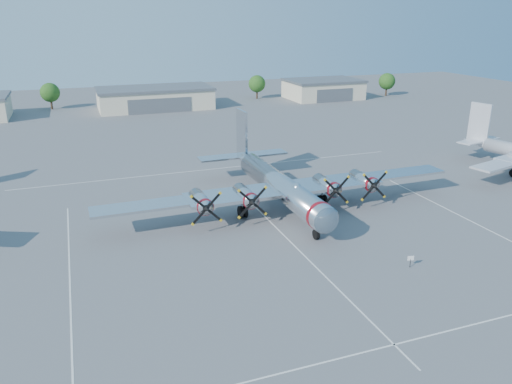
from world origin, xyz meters
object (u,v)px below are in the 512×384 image
object	(u,v)px
tree_west	(50,93)
tree_east	(257,84)
hangar_east	(323,89)
hangar_center	(155,98)
info_placard	(411,259)
main_bomber_b29	(277,206)
tree_far_east	(387,81)

from	to	relation	value
tree_west	tree_east	bearing A→B (deg)	-2.08
hangar_east	hangar_center	bearing A→B (deg)	-180.00
tree_east	hangar_center	bearing A→B (deg)	-168.62
hangar_east	info_placard	size ratio (longest dim) A/B	17.39
main_bomber_b29	info_placard	xyz separation A→B (m)	(5.68, -19.25, 0.83)
tree_far_east	info_placard	size ratio (longest dim) A/B	5.61
hangar_center	tree_west	world-z (taller)	tree_west
main_bomber_b29	info_placard	distance (m)	20.09
hangar_center	main_bomber_b29	world-z (taller)	hangar_center
hangar_center	tree_west	size ratio (longest dim) A/B	4.31
tree_west	tree_east	distance (m)	55.04
hangar_center	tree_east	bearing A→B (deg)	11.38
main_bomber_b29	info_placard	bearing A→B (deg)	-74.40
info_placard	tree_west	bearing A→B (deg)	121.18
tree_east	tree_far_east	xyz separation A→B (m)	(38.00, -8.00, 0.00)
hangar_center	hangar_east	size ratio (longest dim) A/B	1.39
hangar_center	tree_far_east	world-z (taller)	tree_far_east
tree_east	hangar_east	bearing A→B (deg)	-18.54
hangar_east	tree_east	xyz separation A→B (m)	(-18.00, 6.04, 1.51)
tree_west	info_placard	xyz separation A→B (m)	(33.36, -102.49, -3.39)
hangar_center	info_placard	bearing A→B (deg)	-84.94
hangar_center	tree_west	distance (m)	26.30
main_bomber_b29	hangar_east	bearing A→B (deg)	58.10
tree_east	tree_far_east	size ratio (longest dim) A/B	1.00
tree_far_east	info_placard	xyz separation A→B (m)	(-59.64, -92.49, -3.39)
hangar_center	info_placard	xyz separation A→B (m)	(8.36, -94.45, -1.88)
hangar_east	tree_west	bearing A→B (deg)	173.72
tree_far_east	tree_west	bearing A→B (deg)	173.86
tree_west	info_placard	distance (m)	107.84
tree_west	info_placard	bearing A→B (deg)	-71.97
tree_east	info_placard	world-z (taller)	tree_east
hangar_center	tree_west	xyz separation A→B (m)	(-25.00, 8.04, 1.51)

